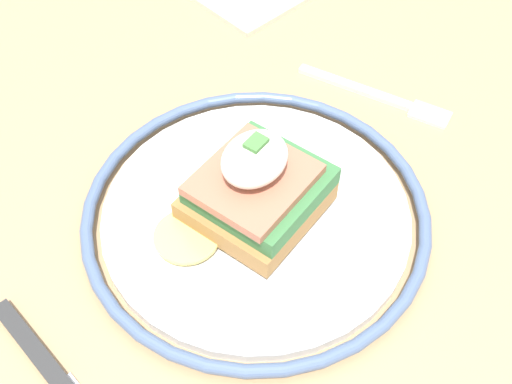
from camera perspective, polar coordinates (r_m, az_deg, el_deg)
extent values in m
cube|color=tan|center=(0.52, 0.49, -5.15)|extent=(0.90, 0.92, 0.03)
cylinder|color=tan|center=(1.16, -4.01, 7.24)|extent=(0.06, 0.06, 0.71)
cylinder|color=white|center=(0.51, 0.00, -2.11)|extent=(0.25, 0.25, 0.01)
torus|color=slate|center=(0.51, 0.00, -1.77)|extent=(0.28, 0.28, 0.01)
cube|color=#9E703D|center=(0.50, 0.00, -0.78)|extent=(0.09, 0.09, 0.02)
cube|color=#38703D|center=(0.49, 0.43, 0.60)|extent=(0.09, 0.09, 0.02)
cube|color=#AD664C|center=(0.47, -0.24, 1.13)|extent=(0.08, 0.07, 0.01)
ellipsoid|color=white|center=(0.46, -0.13, 2.98)|extent=(0.05, 0.04, 0.03)
cylinder|color=#EAD166|center=(0.49, -6.17, -3.93)|extent=(0.05, 0.05, 0.00)
cube|color=#47843D|center=(0.45, 0.00, 4.43)|extent=(0.02, 0.01, 0.00)
cube|color=silver|center=(0.63, 8.74, 9.19)|extent=(0.02, 0.12, 0.00)
cube|color=silver|center=(0.62, 15.20, 6.65)|extent=(0.03, 0.04, 0.00)
cube|color=#2D2D2D|center=(0.48, -19.28, -12.86)|extent=(0.03, 0.09, 0.01)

